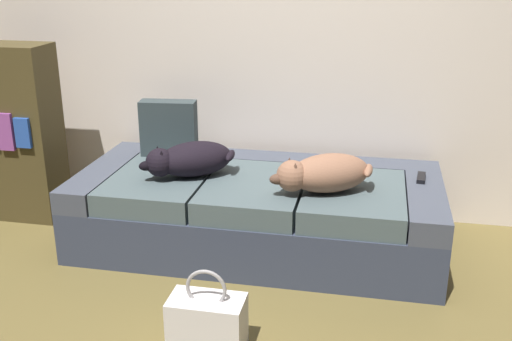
# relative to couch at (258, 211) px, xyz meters

# --- Properties ---
(ground_plane) EXTENTS (10.00, 10.00, 0.00)m
(ground_plane) POSITION_rel_couch_xyz_m (0.00, -0.96, -0.21)
(ground_plane) COLOR brown
(couch) EXTENTS (2.03, 0.94, 0.42)m
(couch) POSITION_rel_couch_xyz_m (0.00, 0.00, 0.00)
(couch) COLOR #32394C
(couch) RESTS_ON ground
(dog_dark) EXTENTS (0.52, 0.44, 0.19)m
(dog_dark) POSITION_rel_couch_xyz_m (-0.37, -0.08, 0.31)
(dog_dark) COLOR black
(dog_dark) RESTS_ON couch
(dog_tan) EXTENTS (0.55, 0.42, 0.20)m
(dog_tan) POSITION_rel_couch_xyz_m (0.38, -0.16, 0.31)
(dog_tan) COLOR #8C6047
(dog_tan) RESTS_ON couch
(tv_remote) EXTENTS (0.06, 0.15, 0.02)m
(tv_remote) POSITION_rel_couch_xyz_m (0.90, 0.12, 0.22)
(tv_remote) COLOR black
(tv_remote) RESTS_ON couch
(throw_pillow) EXTENTS (0.35, 0.16, 0.34)m
(throw_pillow) POSITION_rel_couch_xyz_m (-0.61, 0.27, 0.38)
(throw_pillow) COLOR #2E3A3C
(throw_pillow) RESTS_ON couch
(handbag) EXTENTS (0.32, 0.18, 0.38)m
(handbag) POSITION_rel_couch_xyz_m (-0.01, -1.02, -0.08)
(handbag) COLOR silver
(handbag) RESTS_ON ground
(bookshelf) EXTENTS (0.56, 0.30, 1.10)m
(bookshelf) POSITION_rel_couch_xyz_m (-1.59, 0.13, 0.34)
(bookshelf) COLOR #463B1E
(bookshelf) RESTS_ON ground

